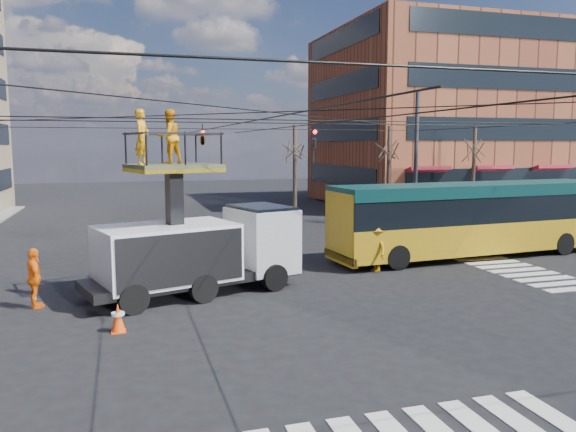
{
  "coord_description": "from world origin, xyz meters",
  "views": [
    {
      "loc": [
        -4.66,
        -17.63,
        4.85
      ],
      "look_at": [
        1.28,
        2.37,
        2.21
      ],
      "focal_mm": 35.0,
      "sensor_mm": 36.0,
      "label": 1
    }
  ],
  "objects_px": {
    "city_bus": "(474,217)",
    "worker_ground": "(35,278)",
    "traffic_cone": "(118,318)",
    "flagger": "(375,248)",
    "utility_truck": "(198,233)"
  },
  "relations": [
    {
      "from": "city_bus",
      "to": "worker_ground",
      "type": "bearing_deg",
      "value": -174.3
    },
    {
      "from": "worker_ground",
      "to": "traffic_cone",
      "type": "bearing_deg",
      "value": -158.32
    },
    {
      "from": "traffic_cone",
      "to": "flagger",
      "type": "bearing_deg",
      "value": 25.83
    },
    {
      "from": "worker_ground",
      "to": "flagger",
      "type": "relative_size",
      "value": 1.0
    },
    {
      "from": "utility_truck",
      "to": "worker_ground",
      "type": "relative_size",
      "value": 4.05
    },
    {
      "from": "city_bus",
      "to": "traffic_cone",
      "type": "distance_m",
      "value": 16.18
    },
    {
      "from": "traffic_cone",
      "to": "flagger",
      "type": "height_order",
      "value": "flagger"
    },
    {
      "from": "city_bus",
      "to": "worker_ground",
      "type": "height_order",
      "value": "city_bus"
    },
    {
      "from": "flagger",
      "to": "worker_ground",
      "type": "bearing_deg",
      "value": -90.58
    },
    {
      "from": "utility_truck",
      "to": "flagger",
      "type": "height_order",
      "value": "utility_truck"
    },
    {
      "from": "city_bus",
      "to": "utility_truck",
      "type": "bearing_deg",
      "value": -172.13
    },
    {
      "from": "flagger",
      "to": "traffic_cone",
      "type": "bearing_deg",
      "value": -72.54
    },
    {
      "from": "utility_truck",
      "to": "traffic_cone",
      "type": "height_order",
      "value": "utility_truck"
    },
    {
      "from": "city_bus",
      "to": "traffic_cone",
      "type": "height_order",
      "value": "city_bus"
    },
    {
      "from": "city_bus",
      "to": "flagger",
      "type": "height_order",
      "value": "city_bus"
    }
  ]
}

